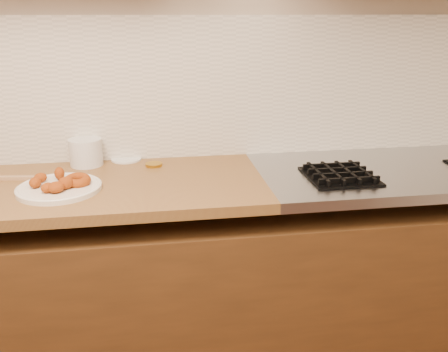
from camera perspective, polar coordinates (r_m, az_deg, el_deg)
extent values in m
cube|color=tan|center=(2.06, -11.52, 14.27)|extent=(4.00, 0.02, 2.70)
cube|color=#522F14|center=(2.07, -10.04, -14.06)|extent=(3.60, 0.60, 0.77)
cube|color=#9EA0A5|center=(2.13, 21.61, 0.56)|extent=(1.30, 0.62, 0.04)
cube|color=beige|center=(2.06, -11.26, 10.09)|extent=(3.60, 0.02, 0.60)
cube|color=black|center=(1.91, 13.74, -0.04)|extent=(0.26, 0.26, 0.01)
cube|color=black|center=(1.87, 11.22, 0.26)|extent=(0.01, 0.24, 0.02)
cube|color=black|center=(1.82, 14.83, -0.51)|extent=(0.24, 0.01, 0.02)
cube|color=black|center=(1.89, 12.93, 0.35)|extent=(0.01, 0.24, 0.02)
cube|color=black|center=(1.88, 14.11, 0.10)|extent=(0.24, 0.01, 0.02)
cube|color=black|center=(1.91, 14.60, 0.43)|extent=(0.01, 0.24, 0.02)
cube|color=black|center=(1.93, 13.44, 0.67)|extent=(0.24, 0.01, 0.02)
cube|color=black|center=(1.94, 16.24, 0.52)|extent=(0.01, 0.24, 0.02)
cube|color=black|center=(1.98, 12.80, 1.22)|extent=(0.24, 0.01, 0.02)
cylinder|color=silver|center=(1.81, -19.21, -1.40)|extent=(0.30, 0.30, 0.02)
torus|color=#9A3301|center=(1.80, -17.21, -0.48)|extent=(0.13, 0.13, 0.04)
ellipsoid|color=#9A3301|center=(1.87, -21.21, -0.19)|extent=(0.06, 0.06, 0.04)
ellipsoid|color=#9A3301|center=(1.82, -21.76, -0.73)|extent=(0.04, 0.06, 0.04)
ellipsoid|color=#9A3301|center=(1.75, -20.46, -1.32)|extent=(0.06, 0.06, 0.03)
ellipsoid|color=#9A3301|center=(1.74, -19.55, -1.27)|extent=(0.08, 0.08, 0.04)
ellipsoid|color=#9A3301|center=(1.87, -19.19, 0.30)|extent=(0.04, 0.05, 0.05)
ellipsoid|color=#9A3301|center=(1.76, -18.53, -0.81)|extent=(0.07, 0.07, 0.04)
cylinder|color=silver|center=(2.07, -16.28, 2.78)|extent=(0.17, 0.17, 0.11)
cylinder|color=silver|center=(2.11, -11.67, 2.01)|extent=(0.14, 0.14, 0.01)
cylinder|color=#B4891F|center=(2.01, -8.44, 1.37)|extent=(0.09, 0.09, 0.01)
cube|color=#A57C55|center=(1.99, -23.95, -0.22)|extent=(0.17, 0.04, 0.01)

